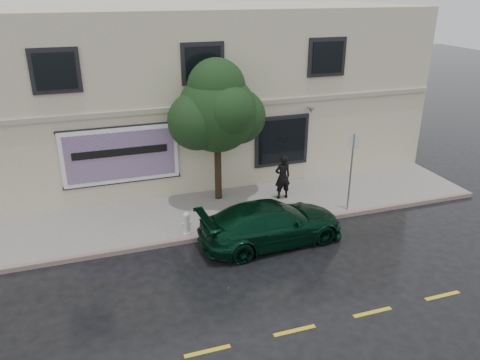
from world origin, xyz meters
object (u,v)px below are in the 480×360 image
object	(u,v)px
car	(272,223)
fire_hydrant	(187,223)
street_tree	(217,113)
pedestrian	(283,177)

from	to	relation	value
car	fire_hydrant	distance (m)	2.81
street_tree	fire_hydrant	world-z (taller)	street_tree
pedestrian	street_tree	distance (m)	3.53
car	street_tree	xyz separation A→B (m)	(-0.78, 3.54, 2.85)
car	street_tree	bearing A→B (deg)	8.55
pedestrian	fire_hydrant	bearing A→B (deg)	21.02
pedestrian	fire_hydrant	world-z (taller)	pedestrian
car	fire_hydrant	bearing A→B (deg)	62.08
pedestrian	street_tree	size ratio (longest dim) A/B	0.36
fire_hydrant	car	bearing A→B (deg)	-34.31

